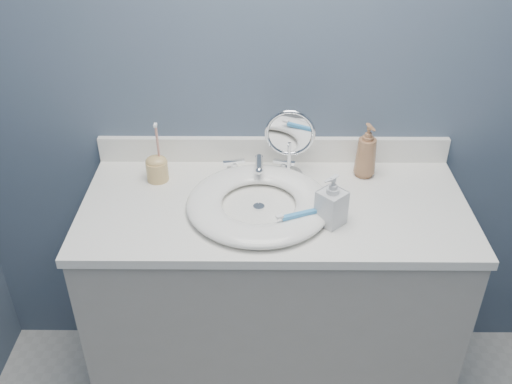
{
  "coord_description": "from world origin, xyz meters",
  "views": [
    {
      "loc": [
        -0.05,
        -0.51,
        1.9
      ],
      "look_at": [
        -0.06,
        0.94,
        0.94
      ],
      "focal_mm": 40.0,
      "sensor_mm": 36.0,
      "label": 1
    }
  ],
  "objects_px": {
    "makeup_mirror": "(290,141)",
    "soap_bottle_clear": "(332,200)",
    "soap_bottle_amber": "(366,151)",
    "toothbrush_holder": "(157,167)"
  },
  "relations": [
    {
      "from": "soap_bottle_amber",
      "to": "soap_bottle_clear",
      "type": "relative_size",
      "value": 1.15
    },
    {
      "from": "makeup_mirror",
      "to": "soap_bottle_clear",
      "type": "height_order",
      "value": "makeup_mirror"
    },
    {
      "from": "soap_bottle_amber",
      "to": "toothbrush_holder",
      "type": "distance_m",
      "value": 0.7
    },
    {
      "from": "toothbrush_holder",
      "to": "soap_bottle_amber",
      "type": "bearing_deg",
      "value": 2.79
    },
    {
      "from": "toothbrush_holder",
      "to": "makeup_mirror",
      "type": "bearing_deg",
      "value": 3.67
    },
    {
      "from": "makeup_mirror",
      "to": "soap_bottle_clear",
      "type": "relative_size",
      "value": 1.49
    },
    {
      "from": "makeup_mirror",
      "to": "soap_bottle_amber",
      "type": "relative_size",
      "value": 1.29
    },
    {
      "from": "makeup_mirror",
      "to": "soap_bottle_clear",
      "type": "bearing_deg",
      "value": -63.05
    },
    {
      "from": "soap_bottle_amber",
      "to": "toothbrush_holder",
      "type": "bearing_deg",
      "value": 165.49
    },
    {
      "from": "soap_bottle_clear",
      "to": "toothbrush_holder",
      "type": "distance_m",
      "value": 0.6
    }
  ]
}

